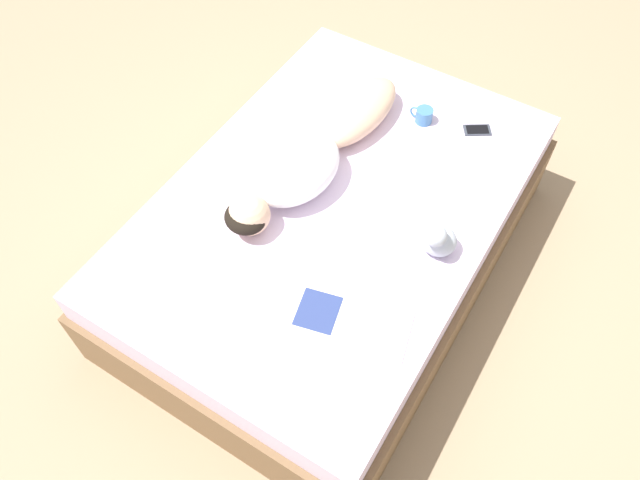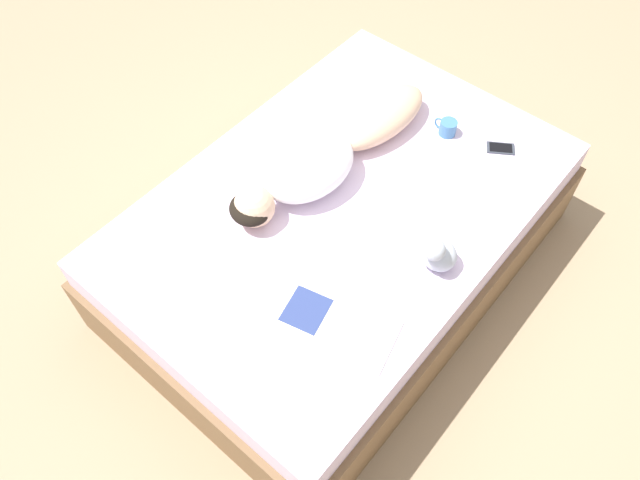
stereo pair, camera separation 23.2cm
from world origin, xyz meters
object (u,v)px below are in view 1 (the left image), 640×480
coffee_mug (424,115)px  open_magazine (346,320)px  person (312,153)px  cell_phone (477,130)px

coffee_mug → open_magazine: bearing=101.6°
coffee_mug → person: bearing=61.4°
open_magazine → cell_phone: size_ratio=3.59×
coffee_mug → cell_phone: 0.28m
open_magazine → cell_phone: 1.28m
coffee_mug → cell_phone: coffee_mug is taller
person → open_magazine: person is taller
person → coffee_mug: bearing=-113.0°
person → coffee_mug: 0.65m
person → open_magazine: (-0.56, 0.63, -0.10)m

